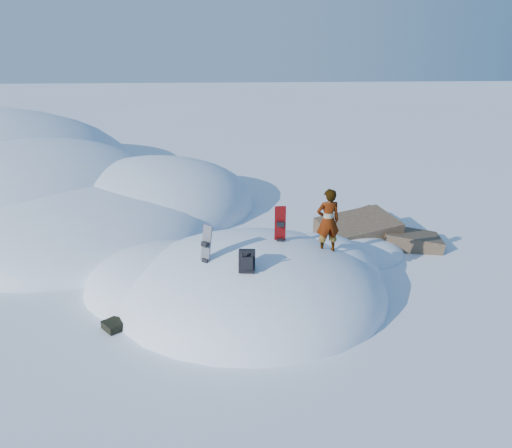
{
  "coord_description": "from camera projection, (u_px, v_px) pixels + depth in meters",
  "views": [
    {
      "loc": [
        -0.58,
        -11.36,
        6.35
      ],
      "look_at": [
        0.12,
        0.3,
        1.87
      ],
      "focal_mm": 35.0,
      "sensor_mm": 36.0,
      "label": 1
    }
  ],
  "objects": [
    {
      "name": "snowboard_dark",
      "position": [
        205.0,
        254.0,
        11.62
      ],
      "size": [
        0.38,
        0.38,
        1.39
      ],
      "rotation": [
        0.0,
        0.0,
        -0.74
      ],
      "color": "black",
      "rests_on": "snow_mound"
    },
    {
      "name": "snow_mound",
      "position": [
        245.0,
        292.0,
        13.1
      ],
      "size": [
        8.0,
        6.0,
        3.0
      ],
      "color": "white",
      "rests_on": "ground"
    },
    {
      "name": "snowboard_red",
      "position": [
        280.0,
        234.0,
        12.51
      ],
      "size": [
        0.28,
        0.13,
        1.51
      ],
      "rotation": [
        0.0,
        0.0,
        0.01
      ],
      "color": "#B2090B",
      "rests_on": "snow_mound"
    },
    {
      "name": "backpack",
      "position": [
        247.0,
        261.0,
        11.15
      ],
      "size": [
        0.4,
        0.46,
        0.61
      ],
      "rotation": [
        0.0,
        0.0,
        -0.09
      ],
      "color": "black",
      "rests_on": "snow_mound"
    },
    {
      "name": "rock_outcrop",
      "position": [
        364.0,
        246.0,
        15.9
      ],
      "size": [
        4.68,
        4.41,
        1.68
      ],
      "color": "brown",
      "rests_on": "ground"
    },
    {
      "name": "gear_pile",
      "position": [
        121.0,
        322.0,
        11.51
      ],
      "size": [
        0.89,
        0.77,
        0.23
      ],
      "rotation": [
        0.0,
        0.0,
        0.71
      ],
      "color": "black",
      "rests_on": "ground"
    },
    {
      "name": "person",
      "position": [
        328.0,
        221.0,
        12.32
      ],
      "size": [
        0.65,
        0.48,
        1.65
      ],
      "primitive_type": "imported",
      "rotation": [
        0.0,
        0.0,
        3.29
      ],
      "color": "slate",
      "rests_on": "snow_mound"
    },
    {
      "name": "ground",
      "position": [
        252.0,
        296.0,
        12.89
      ],
      "size": [
        120.0,
        120.0,
        0.0
      ],
      "primitive_type": "plane",
      "color": "white",
      "rests_on": "ground"
    }
  ]
}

